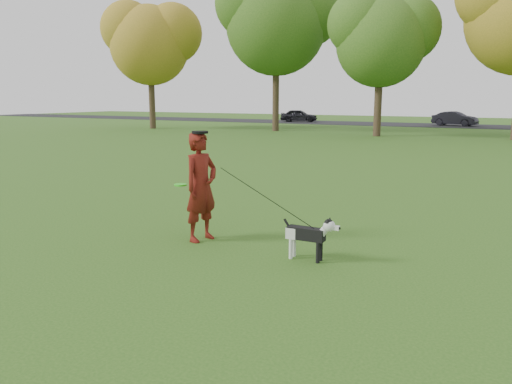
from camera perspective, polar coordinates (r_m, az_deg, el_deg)
The scene contains 8 objects.
ground at distance 8.52m, azimuth -3.10°, elevation -6.50°, with size 120.00×120.00×0.00m, color #285116.
road at distance 47.23m, azimuth 22.76°, elevation 6.96°, with size 120.00×7.00×0.02m, color black.
man at distance 8.85m, azimuth -6.29°, elevation 0.60°, with size 0.71×0.47×1.94m, color #540F0C.
dog at distance 7.85m, azimuth 6.23°, elevation -4.70°, with size 0.95×0.19×0.73m.
car_left at distance 50.99m, azimuth 4.94°, elevation 8.70°, with size 1.48×3.67×1.25m, color black.
car_mid at distance 47.28m, azimuth 21.78°, elevation 7.80°, with size 1.30×3.74×1.23m, color black.
man_held_items at distance 8.11m, azimuth 1.06°, elevation -0.54°, with size 2.81×0.31×1.47m.
tree_row at distance 33.86m, azimuth 18.89°, elevation 18.57°, with size 51.74×8.86×12.01m.
Camera 1 is at (4.18, -6.97, 2.54)m, focal length 35.00 mm.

